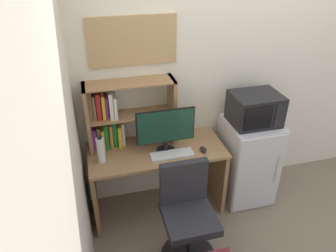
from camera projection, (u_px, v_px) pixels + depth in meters
wall_back at (278, 66)px, 3.19m from camera, size 6.40×0.04×2.60m
wall_left at (66, 229)px, 1.40m from camera, size 0.04×4.40×2.60m
desk at (157, 168)px, 3.06m from camera, size 1.26×0.56×0.72m
hutch_bookshelf at (117, 116)px, 2.87m from camera, size 0.80×0.23×0.62m
monitor at (166, 129)px, 2.79m from camera, size 0.52×0.18×0.43m
keyboard at (172, 155)px, 2.86m from camera, size 0.39×0.13×0.02m
computer_mouse at (203, 149)px, 2.91m from camera, size 0.05×0.09×0.04m
water_bottle at (101, 150)px, 2.73m from camera, size 0.07×0.07×0.25m
mini_fridge at (247, 160)px, 3.27m from camera, size 0.49×0.53×0.89m
microwave at (255, 109)px, 2.98m from camera, size 0.45×0.36×0.29m
desk_chair at (187, 220)px, 2.62m from camera, size 0.47×0.47×0.90m
wall_corkboard at (133, 41)px, 2.67m from camera, size 0.75×0.02×0.42m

